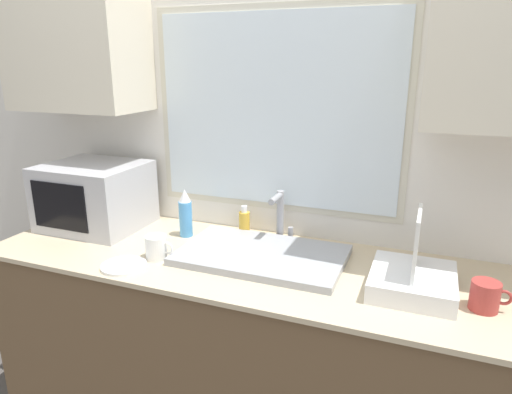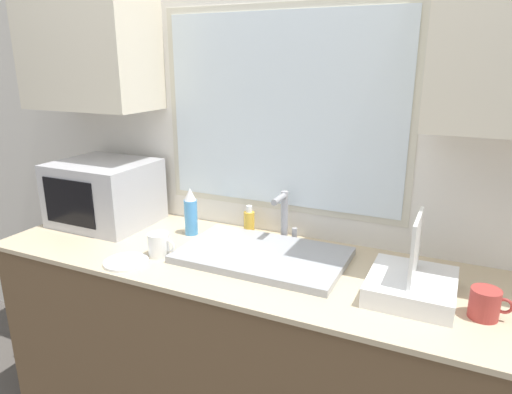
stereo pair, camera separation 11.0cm
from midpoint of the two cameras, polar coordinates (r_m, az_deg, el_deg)
countertop at (r=2.09m, az=0.68°, el=-18.82°), size 2.20×0.69×0.88m
wall_back at (r=2.01m, az=4.59°, el=9.74°), size 6.00×0.38×2.60m
sink_basin at (r=1.87m, az=2.53°, el=-7.30°), size 0.67×0.41×0.03m
faucet at (r=2.02m, az=5.10°, el=-2.05°), size 0.08×0.14×0.22m
microwave at (r=2.33m, az=-17.12°, el=0.50°), size 0.45×0.39×0.31m
dish_rack at (r=1.69m, az=20.70°, el=-10.07°), size 0.28×0.31×0.29m
spray_bottle at (r=2.10m, az=-6.68°, el=-1.92°), size 0.06×0.06×0.22m
soap_bottle at (r=2.11m, az=0.63°, el=-3.15°), size 0.05×0.05×0.14m
mug_near_sink at (r=1.91m, az=-10.41°, el=-5.92°), size 0.12×0.09×0.10m
mug_by_rack at (r=1.65m, az=28.49°, el=-11.67°), size 0.13×0.09×0.10m
small_plate at (r=1.89m, az=-14.32°, el=-7.91°), size 0.18×0.18×0.01m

